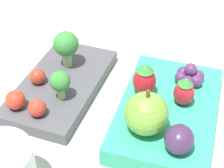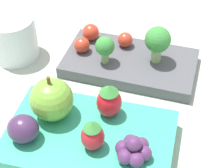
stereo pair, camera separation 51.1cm
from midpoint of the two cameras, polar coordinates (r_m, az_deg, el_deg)
The scene contains 14 objects.
ground_plane at distance 0.45m, azimuth 25.56°, elevation -16.77°, with size 4.00×4.00×0.00m, color #ADB7A3.
bento_box_savoury at distance 0.49m, azimuth 26.93°, elevation -9.07°, with size 0.20×0.11×0.02m.
bento_box_fruit at distance 0.40m, azimuth 27.49°, elevation -26.09°, with size 0.21×0.14×0.03m.
broccoli_floret_0 at distance 0.48m, azimuth 32.82°, elevation -5.72°, with size 0.04×0.04×0.06m.
broccoli_floret_1 at distance 0.45m, azimuth 24.44°, elevation -7.21°, with size 0.03×0.03×0.04m.
cherry_tomato_0 at distance 0.48m, azimuth 19.47°, elevation -3.34°, with size 0.03×0.03×0.03m.
cherry_tomato_1 at distance 0.49m, azimuth 25.77°, elevation -4.79°, with size 0.02×0.02×0.02m.
cherry_tomato_2 at distance 0.46m, azimuth 18.96°, elevation -6.25°, with size 0.02×0.02×0.02m.
apple at distance 0.36m, azimuth 21.10°, elevation -20.52°, with size 0.05×0.05×0.06m.
strawberry_0 at distance 0.37m, azimuth 31.15°, elevation -26.38°, with size 0.03×0.03×0.04m.
strawberry_1 at distance 0.39m, azimuth 30.73°, elevation -19.07°, with size 0.03×0.03×0.05m.
plum at distance 0.35m, azimuth 17.48°, elevation -27.15°, with size 0.04×0.03×0.03m.
grape_cluster at distance 0.40m, azimuth 37.59°, elevation -26.88°, with size 0.04×0.04×0.03m.
drinking_cup at distance 0.44m, azimuth 5.63°, elevation -4.91°, with size 0.07×0.07×0.07m.
Camera 2 is at (0.12, -0.34, 0.37)m, focal length 60.00 mm.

